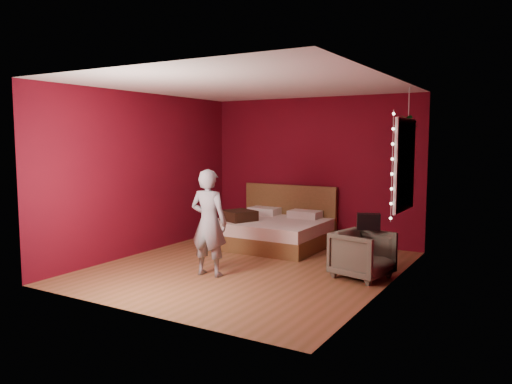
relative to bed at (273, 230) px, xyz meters
name	(u,v)px	position (x,y,z in m)	size (l,w,h in m)	color
floor	(249,267)	(0.43, -1.50, -0.26)	(4.50, 4.50, 0.00)	brown
room_walls	(249,151)	(0.43, -1.50, 1.42)	(4.04, 4.54, 2.62)	#5A0915
window	(404,165)	(2.39, -0.60, 1.24)	(0.05, 0.97, 1.27)	white
fairy_lights	(392,167)	(2.37, -1.13, 1.24)	(0.04, 0.04, 1.45)	silver
bed	(273,230)	(0.00, 0.00, 0.00)	(1.84, 1.56, 1.01)	brown
person	(209,223)	(0.19, -2.15, 0.46)	(0.53, 0.35, 1.45)	gray
armchair	(363,255)	(2.03, -1.20, 0.05)	(0.68, 0.70, 0.63)	#555443
handbag	(368,221)	(2.05, -1.04, 0.48)	(0.31, 0.15, 0.22)	black
throw_pillow	(239,216)	(-0.44, -0.41, 0.28)	(0.49, 0.49, 0.17)	#331811
hanging_plant	(408,130)	(2.31, -0.11, 1.73)	(0.46, 0.44, 0.81)	silver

